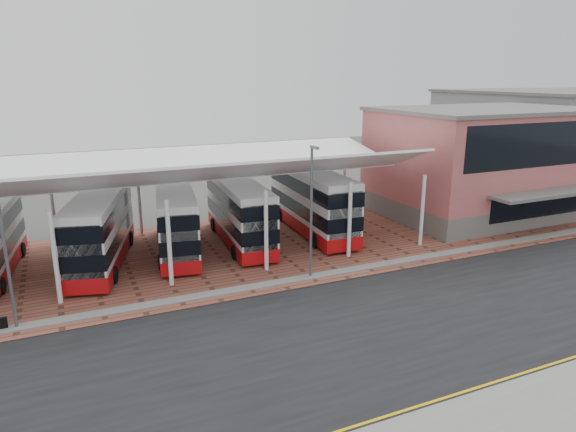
{
  "coord_description": "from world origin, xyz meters",
  "views": [
    {
      "loc": [
        -11.25,
        -19.79,
        11.92
      ],
      "look_at": [
        1.42,
        8.34,
        3.46
      ],
      "focal_mm": 32.0,
      "sensor_mm": 36.0,
      "label": 1
    }
  ],
  "objects_px": {
    "terminal": "(485,161)",
    "bus_2": "(100,230)",
    "bus_3": "(176,221)",
    "bus_4": "(239,213)",
    "bus_5": "(312,202)"
  },
  "relations": [
    {
      "from": "bus_3",
      "to": "bus_4",
      "type": "xyz_separation_m",
      "value": [
        4.61,
        0.02,
        0.06
      ]
    },
    {
      "from": "bus_3",
      "to": "bus_5",
      "type": "bearing_deg",
      "value": 11.32
    },
    {
      "from": "terminal",
      "to": "bus_5",
      "type": "height_order",
      "value": "terminal"
    },
    {
      "from": "bus_2",
      "to": "bus_4",
      "type": "xyz_separation_m",
      "value": [
        9.6,
        0.52,
        -0.04
      ]
    },
    {
      "from": "terminal",
      "to": "bus_2",
      "type": "bearing_deg",
      "value": 180.0
    },
    {
      "from": "bus_2",
      "to": "bus_4",
      "type": "bearing_deg",
      "value": 18.11
    },
    {
      "from": "bus_2",
      "to": "bus_5",
      "type": "distance_m",
      "value": 15.66
    },
    {
      "from": "terminal",
      "to": "bus_5",
      "type": "distance_m",
      "value": 16.83
    },
    {
      "from": "bus_3",
      "to": "bus_4",
      "type": "distance_m",
      "value": 4.61
    },
    {
      "from": "terminal",
      "to": "bus_2",
      "type": "relative_size",
      "value": 1.61
    },
    {
      "from": "bus_3",
      "to": "terminal",
      "type": "bearing_deg",
      "value": 8.86
    },
    {
      "from": "bus_3",
      "to": "bus_5",
      "type": "relative_size",
      "value": 0.92
    },
    {
      "from": "terminal",
      "to": "bus_4",
      "type": "height_order",
      "value": "terminal"
    },
    {
      "from": "bus_3",
      "to": "bus_2",
      "type": "bearing_deg",
      "value": -164.29
    },
    {
      "from": "terminal",
      "to": "bus_4",
      "type": "distance_m",
      "value": 22.84
    }
  ]
}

